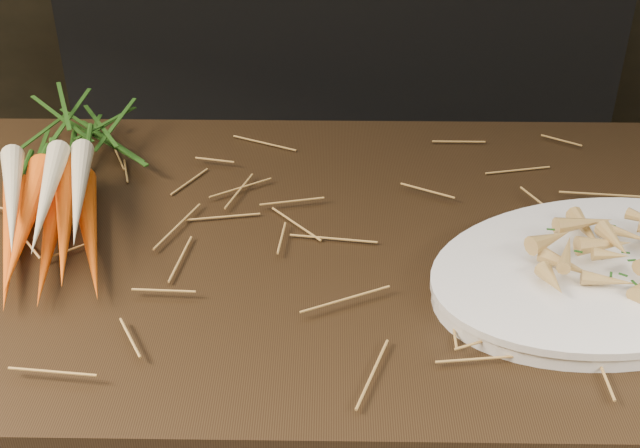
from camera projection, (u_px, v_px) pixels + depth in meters
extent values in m
cube|color=black|center=(340.00, 69.00, 2.89)|extent=(1.80, 0.60, 0.80)
cone|color=#EF4601|center=(11.00, 240.00, 0.99)|extent=(0.12, 0.29, 0.04)
cone|color=#EF4601|center=(50.00, 236.00, 1.00)|extent=(0.09, 0.29, 0.04)
cone|color=#EF4601|center=(89.00, 232.00, 1.01)|extent=(0.13, 0.29, 0.04)
cone|color=#EF4601|center=(26.00, 222.00, 0.97)|extent=(0.09, 0.29, 0.04)
cone|color=#EF4601|center=(65.00, 218.00, 0.98)|extent=(0.11, 0.29, 0.04)
cone|color=beige|center=(12.00, 198.00, 0.97)|extent=(0.12, 0.27, 0.04)
cone|color=beige|center=(47.00, 196.00, 0.97)|extent=(0.08, 0.27, 0.04)
cone|color=beige|center=(79.00, 192.00, 0.98)|extent=(0.09, 0.27, 0.05)
ellipsoid|color=#2B5B18|center=(60.00, 127.00, 1.19)|extent=(0.23, 0.28, 0.09)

